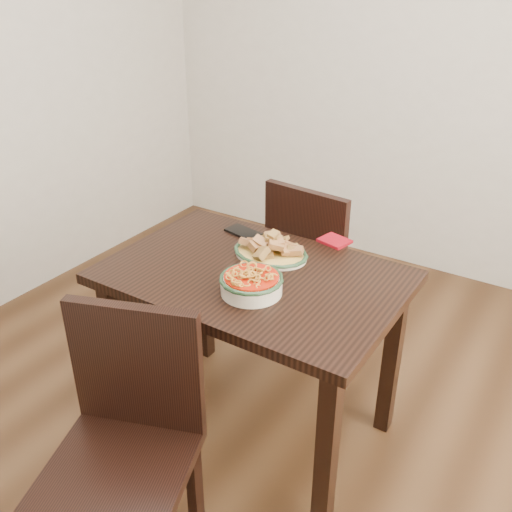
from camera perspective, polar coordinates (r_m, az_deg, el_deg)
The scene contains 9 objects.
floor at distance 2.58m, azimuth 0.39°, elevation -16.05°, with size 3.50×3.50×0.00m, color #362111.
wall_back at distance 3.50m, azimuth 16.85°, elevation 18.69°, with size 3.50×0.10×2.60m, color beige.
dining_table at distance 2.17m, azimuth -0.29°, elevation -4.23°, with size 1.09×0.73×0.75m.
chair_far at distance 2.74m, azimuth 6.00°, elevation -0.43°, with size 0.46×0.46×0.89m.
chair_near at distance 1.86m, azimuth -12.70°, elevation -16.83°, with size 0.54×0.54×0.89m.
fish_plate at distance 2.21m, azimuth 1.47°, elevation 1.04°, with size 0.30×0.23×0.11m.
noodle_bowl at distance 1.96m, azimuth -0.46°, elevation -2.58°, with size 0.22×0.22×0.08m.
smartphone at distance 2.41m, azimuth -1.27°, elevation 2.39°, with size 0.15×0.08×0.01m, color black.
napkin at distance 2.35m, azimuth 7.86°, elevation 1.51°, with size 0.12×0.10×0.01m, color maroon.
Camera 1 is at (0.99, -1.58, 1.79)m, focal length 40.00 mm.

